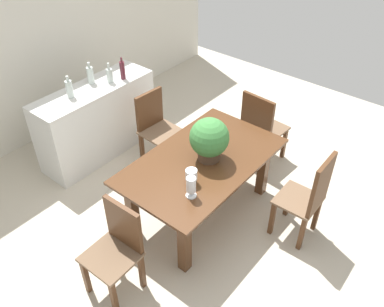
{
  "coord_description": "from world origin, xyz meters",
  "views": [
    {
      "loc": [
        -2.51,
        -1.97,
        3.27
      ],
      "look_at": [
        0.04,
        0.11,
        0.7
      ],
      "focal_mm": 37.95,
      "sensor_mm": 36.0,
      "label": 1
    }
  ],
  "objects_px": {
    "wine_bottle_green": "(69,89)",
    "crystal_vase_center_near": "(191,175)",
    "dining_table": "(202,170)",
    "chair_foot_end": "(261,125)",
    "crystal_vase_left": "(191,186)",
    "chair_far_right": "(156,125)",
    "kitchen_counter": "(98,121)",
    "wine_bottle_clear": "(110,75)",
    "chair_near_right": "(309,196)",
    "wine_bottle_amber": "(90,75)",
    "flower_centerpiece": "(209,139)",
    "wine_bottle_dark": "(122,70)",
    "wine_glass": "(201,123)",
    "chair_head_end": "(118,245)"
  },
  "relations": [
    {
      "from": "chair_near_right",
      "to": "wine_bottle_dark",
      "type": "relative_size",
      "value": 3.71
    },
    {
      "from": "wine_glass",
      "to": "wine_bottle_clear",
      "type": "bearing_deg",
      "value": 94.37
    },
    {
      "from": "kitchen_counter",
      "to": "chair_foot_end",
      "type": "bearing_deg",
      "value": -56.68
    },
    {
      "from": "chair_near_right",
      "to": "crystal_vase_center_near",
      "type": "distance_m",
      "value": 1.16
    },
    {
      "from": "chair_far_right",
      "to": "wine_bottle_amber",
      "type": "xyz_separation_m",
      "value": [
        -0.27,
        0.78,
        0.53
      ]
    },
    {
      "from": "flower_centerpiece",
      "to": "wine_bottle_green",
      "type": "xyz_separation_m",
      "value": [
        -0.3,
        1.75,
        0.07
      ]
    },
    {
      "from": "wine_bottle_green",
      "to": "crystal_vase_center_near",
      "type": "bearing_deg",
      "value": -92.7
    },
    {
      "from": "chair_head_end",
      "to": "wine_bottle_clear",
      "type": "relative_size",
      "value": 3.71
    },
    {
      "from": "flower_centerpiece",
      "to": "wine_bottle_dark",
      "type": "relative_size",
      "value": 1.64
    },
    {
      "from": "chair_head_end",
      "to": "wine_bottle_green",
      "type": "distance_m",
      "value": 2.01
    },
    {
      "from": "chair_foot_end",
      "to": "wine_bottle_green",
      "type": "height_order",
      "value": "wine_bottle_green"
    },
    {
      "from": "crystal_vase_left",
      "to": "wine_bottle_clear",
      "type": "relative_size",
      "value": 0.85
    },
    {
      "from": "chair_head_end",
      "to": "flower_centerpiece",
      "type": "bearing_deg",
      "value": 86.54
    },
    {
      "from": "crystal_vase_left",
      "to": "wine_bottle_clear",
      "type": "bearing_deg",
      "value": 68.22
    },
    {
      "from": "dining_table",
      "to": "wine_glass",
      "type": "xyz_separation_m",
      "value": [
        0.38,
        0.31,
        0.25
      ]
    },
    {
      "from": "chair_far_right",
      "to": "flower_centerpiece",
      "type": "xyz_separation_m",
      "value": [
        -0.34,
        -1.05,
        0.46
      ]
    },
    {
      "from": "chair_head_end",
      "to": "flower_centerpiece",
      "type": "xyz_separation_m",
      "value": [
        1.22,
        -0.04,
        0.46
      ]
    },
    {
      "from": "dining_table",
      "to": "crystal_vase_center_near",
      "type": "xyz_separation_m",
      "value": [
        -0.34,
        -0.14,
        0.23
      ]
    },
    {
      "from": "crystal_vase_center_near",
      "to": "wine_glass",
      "type": "xyz_separation_m",
      "value": [
        0.71,
        0.45,
        0.02
      ]
    },
    {
      "from": "wine_bottle_clear",
      "to": "wine_bottle_amber",
      "type": "bearing_deg",
      "value": 134.5
    },
    {
      "from": "crystal_vase_left",
      "to": "wine_bottle_green",
      "type": "distance_m",
      "value": 1.98
    },
    {
      "from": "chair_near_right",
      "to": "kitchen_counter",
      "type": "distance_m",
      "value": 2.73
    },
    {
      "from": "wine_bottle_clear",
      "to": "chair_near_right",
      "type": "bearing_deg",
      "value": -87.65
    },
    {
      "from": "kitchen_counter",
      "to": "wine_bottle_green",
      "type": "height_order",
      "value": "wine_bottle_green"
    },
    {
      "from": "wine_bottle_green",
      "to": "wine_bottle_amber",
      "type": "bearing_deg",
      "value": 12.64
    },
    {
      "from": "chair_near_right",
      "to": "dining_table",
      "type": "bearing_deg",
      "value": -69.93
    },
    {
      "from": "crystal_vase_center_near",
      "to": "wine_bottle_green",
      "type": "bearing_deg",
      "value": 87.3
    },
    {
      "from": "crystal_vase_left",
      "to": "wine_bottle_green",
      "type": "height_order",
      "value": "wine_bottle_green"
    },
    {
      "from": "crystal_vase_center_near",
      "to": "wine_bottle_dark",
      "type": "bearing_deg",
      "value": 65.68
    },
    {
      "from": "flower_centerpiece",
      "to": "crystal_vase_left",
      "type": "bearing_deg",
      "value": -158.66
    },
    {
      "from": "chair_head_end",
      "to": "wine_bottle_amber",
      "type": "xyz_separation_m",
      "value": [
        1.28,
        1.79,
        0.53
      ]
    },
    {
      "from": "flower_centerpiece",
      "to": "chair_head_end",
      "type": "bearing_deg",
      "value": 178.05
    },
    {
      "from": "crystal_vase_center_near",
      "to": "dining_table",
      "type": "bearing_deg",
      "value": 22.02
    },
    {
      "from": "wine_glass",
      "to": "wine_bottle_dark",
      "type": "distance_m",
      "value": 1.28
    },
    {
      "from": "dining_table",
      "to": "crystal_vase_left",
      "type": "xyz_separation_m",
      "value": [
        -0.47,
        -0.25,
        0.26
      ]
    },
    {
      "from": "chair_foot_end",
      "to": "flower_centerpiece",
      "type": "distance_m",
      "value": 1.19
    },
    {
      "from": "chair_foot_end",
      "to": "crystal_vase_left",
      "type": "relative_size",
      "value": 4.58
    },
    {
      "from": "flower_centerpiece",
      "to": "wine_bottle_green",
      "type": "bearing_deg",
      "value": 99.87
    },
    {
      "from": "chair_near_right",
      "to": "wine_glass",
      "type": "height_order",
      "value": "chair_near_right"
    },
    {
      "from": "crystal_vase_left",
      "to": "wine_bottle_amber",
      "type": "relative_size",
      "value": 0.8
    },
    {
      "from": "kitchen_counter",
      "to": "wine_glass",
      "type": "bearing_deg",
      "value": -76.49
    },
    {
      "from": "wine_glass",
      "to": "kitchen_counter",
      "type": "height_order",
      "value": "kitchen_counter"
    },
    {
      "from": "chair_far_right",
      "to": "wine_bottle_amber",
      "type": "height_order",
      "value": "wine_bottle_amber"
    },
    {
      "from": "crystal_vase_center_near",
      "to": "wine_bottle_amber",
      "type": "bearing_deg",
      "value": 76.72
    },
    {
      "from": "chair_near_right",
      "to": "crystal_vase_left",
      "type": "bearing_deg",
      "value": -42.45
    },
    {
      "from": "chair_head_end",
      "to": "crystal_vase_center_near",
      "type": "height_order",
      "value": "chair_head_end"
    },
    {
      "from": "chair_far_right",
      "to": "kitchen_counter",
      "type": "relative_size",
      "value": 0.6
    },
    {
      "from": "crystal_vase_left",
      "to": "wine_bottle_clear",
      "type": "xyz_separation_m",
      "value": [
        0.75,
        1.88,
        0.17
      ]
    },
    {
      "from": "chair_near_right",
      "to": "kitchen_counter",
      "type": "height_order",
      "value": "chair_near_right"
    },
    {
      "from": "chair_near_right",
      "to": "kitchen_counter",
      "type": "relative_size",
      "value": 0.66
    }
  ]
}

